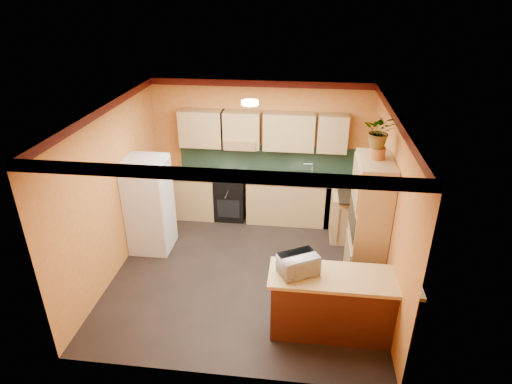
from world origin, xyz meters
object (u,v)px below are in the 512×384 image
breakfast_bar (340,306)px  microwave (298,264)px  base_cabinets_back (262,198)px  stove (231,196)px  pantry (368,226)px  fridge (149,205)px

breakfast_bar → microwave: (-0.58, 0.00, 0.62)m
base_cabinets_back → stove: bearing=-180.0°
stove → pantry: 3.11m
stove → base_cabinets_back: bearing=0.0°
breakfast_bar → stove: bearing=123.5°
breakfast_bar → base_cabinets_back: bearing=114.4°
base_cabinets_back → breakfast_bar: 3.30m
fridge → microwave: fridge is taller
fridge → microwave: 3.13m
base_cabinets_back → stove: size_ratio=4.01×
pantry → fridge: bearing=170.5°
fridge → breakfast_bar: bearing=-28.4°
pantry → breakfast_bar: pantry is taller
pantry → stove: bearing=142.0°
pantry → microwave: (-1.00, -1.12, 0.01)m
base_cabinets_back → microwave: microwave is taller
stove → pantry: pantry is taller
breakfast_bar → fridge: bearing=151.6°
pantry → breakfast_bar: (-0.42, -1.12, -0.61)m
pantry → base_cabinets_back: bearing=133.4°
base_cabinets_back → microwave: (0.78, -3.00, 0.62)m
base_cabinets_back → stove: stove is taller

